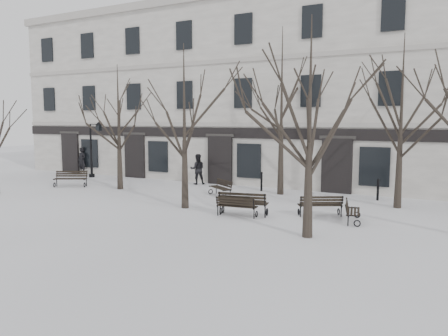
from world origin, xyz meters
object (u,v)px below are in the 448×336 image
Objects in this scene: bench_2 at (243,203)px; tree_1 at (184,106)px; bench_3 at (221,187)px; tree_2 at (310,101)px; lamp_post at (94,145)px; bench_0 at (71,178)px; bench_5 at (351,210)px; bench_1 at (237,206)px; bench_4 at (320,205)px.

tree_1 is at bearing -15.97° from bench_2.
bench_3 is (-2.95, 3.63, -0.08)m from bench_2.
lamp_post is at bearing 154.93° from tree_2.
bench_2 is 4.68m from bench_3.
bench_5 is (16.29, -1.41, -0.06)m from bench_0.
bench_3 is (9.24, 1.28, -0.05)m from bench_0.
bench_5 is 0.45× the size of lamp_post.
bench_5 is at bearing -33.74° from bench_0.
bench_0 is 12.33m from bench_1.
bench_2 is at bearing -15.75° from bench_3.
tree_2 is 1.91× the size of lamp_post.
tree_1 is 5.23m from bench_3.
bench_1 is 0.45× the size of lamp_post.
tree_2 reaches higher than bench_0.
bench_0 is 1.06× the size of bench_4.
bench_5 is (7.06, -2.69, -0.02)m from bench_3.
lamp_post is (-18.10, 5.17, 1.73)m from bench_5.
bench_4 is 1.07× the size of bench_5.
bench_0 is at bearing -33.57° from bench_4.
bench_1 is (-3.42, 1.66, -4.02)m from tree_2.
tree_2 is 3.48× the size of bench_2.
tree_1 is at bearing 160.39° from tree_2.
tree_1 reaches higher than lamp_post.
lamp_post is (-14.00, 6.12, 1.63)m from bench_2.
lamp_post reaches higher than bench_3.
tree_1 is 8.13m from bench_5.
bench_0 is at bearing -21.98° from bench_2.
bench_2 is 4.21m from bench_5.
lamp_post is (-16.79, 4.78, 1.69)m from bench_4.
tree_2 reaches higher than bench_5.
lamp_post is (-11.04, 2.48, 1.71)m from bench_3.
bench_3 is 7.55m from bench_5.
bench_2 is at bearing 149.07° from tree_2.
tree_1 is 4.25× the size of bench_3.
bench_2 is 3.10m from bench_4.
bench_3 is (-2.81, 3.94, 0.01)m from bench_1.
bench_4 is (5.74, 1.08, -3.96)m from tree_1.
bench_0 is at bearing -18.50° from bench_1.
tree_1 is 4.89m from bench_2.
lamp_post is at bearing 63.27° from bench_5.
tree_1 reaches higher than bench_0.
bench_1 is 3.37m from bench_4.
lamp_post is at bearing -45.58° from bench_4.
bench_1 is 4.43m from bench_5.
bench_0 is 0.50× the size of lamp_post.
bench_1 is 0.93× the size of bench_4.
tree_2 is 9.28m from bench_3.
tree_2 is at bearing -44.39° from bench_0.
tree_2 is 3.78× the size of bench_0.
tree_1 is at bearing 84.80° from bench_5.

